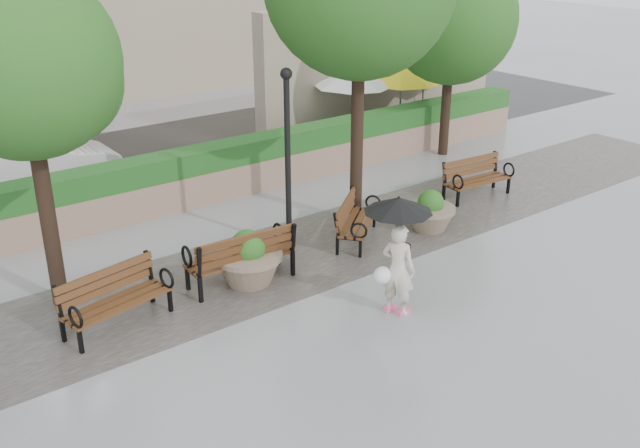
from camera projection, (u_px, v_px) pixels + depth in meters
ground at (363, 327)px, 12.14m from camera, size 100.00×100.00×0.00m
cobble_strip at (265, 265)px, 14.33m from camera, size 28.00×3.20×0.01m
hedge_wall at (172, 182)px, 16.99m from camera, size 24.00×0.80×1.35m
cafe_wall at (384, 64)px, 24.01m from camera, size 10.00×0.60×4.00m
cafe_hedge at (417, 124)px, 22.72m from camera, size 8.00×0.50×0.90m
asphalt_street at (109, 167)px, 20.17m from camera, size 40.00×7.00×0.00m
bench_1 at (118, 311)px, 12.06m from camera, size 1.97×1.10×1.00m
bench_2 at (241, 267)px, 13.51m from camera, size 2.11×0.97×1.10m
bench_3 at (356, 229)px, 15.35m from camera, size 1.77×1.61×0.93m
bench_4 at (476, 186)px, 17.82m from camera, size 1.87×0.88×0.97m
planter_left at (249, 263)px, 13.46m from camera, size 1.30×1.30×1.09m
planter_right at (430, 214)px, 15.87m from camera, size 1.13×1.13×0.94m
lamppost at (288, 172)px, 14.56m from camera, size 0.28×0.28×3.79m
tree_0 at (33, 69)px, 11.44m from camera, size 3.24×3.11×5.87m
tree_2 at (453, 22)px, 19.96m from camera, size 3.70×3.65×5.75m
patio_umb_white at (353, 76)px, 22.03m from camera, size 2.50×2.50×2.30m
patio_umb_yellow_a at (402, 73)px, 22.55m from camera, size 2.50×2.50×2.30m
patio_umb_yellow_b at (425, 62)px, 24.30m from camera, size 2.50×2.50×2.30m
car_right at (32, 165)px, 17.96m from camera, size 4.42×1.61×1.45m
pedestrian at (398, 244)px, 12.12m from camera, size 1.17×1.17×2.15m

